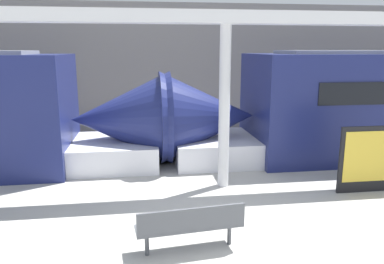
% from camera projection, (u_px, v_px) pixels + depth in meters
% --- Properties ---
extents(ground_plane, '(60.00, 60.00, 0.00)m').
position_uv_depth(ground_plane, '(236.00, 255.00, 6.02)').
color(ground_plane, '#B2AFA8').
extents(station_wall, '(56.00, 0.20, 5.00)m').
position_uv_depth(station_wall, '(175.00, 68.00, 14.97)').
color(station_wall, gray).
rests_on(station_wall, ground_plane).
extents(bench_near, '(1.79, 0.63, 0.81)m').
position_uv_depth(bench_near, '(190.00, 224.00, 6.01)').
color(bench_near, '#4C4F54').
rests_on(bench_near, ground_plane).
extents(poster_board, '(1.26, 0.07, 1.55)m').
position_uv_depth(poster_board, '(365.00, 159.00, 8.52)').
color(poster_board, black).
rests_on(poster_board, ground_plane).
extents(support_column_near, '(0.26, 0.26, 3.78)m').
position_uv_depth(support_column_near, '(224.00, 108.00, 8.68)').
color(support_column_near, silver).
rests_on(support_column_near, ground_plane).
extents(canopy_beam, '(28.00, 0.60, 0.28)m').
position_uv_depth(canopy_beam, '(226.00, 17.00, 8.24)').
color(canopy_beam, silver).
rests_on(canopy_beam, support_column_near).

